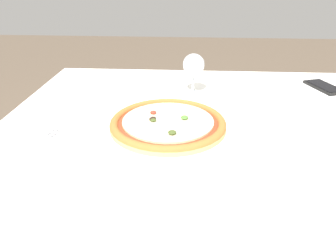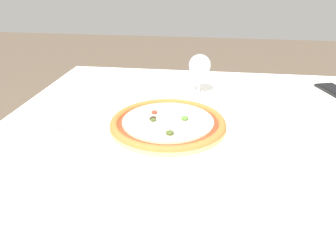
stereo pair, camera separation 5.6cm
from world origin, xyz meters
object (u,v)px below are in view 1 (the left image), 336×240
Objects in this scene: dining_table at (231,150)px; wine_glass_far_right at (194,66)px; cell_phone at (324,87)px; fork at (40,144)px; pizza_plate at (168,124)px.

wine_glass_far_right is (-0.11, 0.21, 0.19)m from dining_table.
dining_table is 0.30m from wine_glass_far_right.
wine_glass_far_right reaches higher than cell_phone.
fork is at bearing -134.97° from wine_glass_far_right.
cell_phone is (0.53, 0.36, -0.01)m from pizza_plate.
pizza_plate reaches higher than cell_phone.
wine_glass_far_right is at bearing 76.34° from pizza_plate.
dining_table is 0.22m from pizza_plate.
wine_glass_far_right is at bearing 117.92° from dining_table.
dining_table is at bearing -139.74° from cell_phone.
pizza_plate is 1.99× the size of fork.
cell_phone is (0.46, 0.09, -0.09)m from wine_glass_far_right.
pizza_plate is at bearing 18.01° from fork.
dining_table is 7.74× the size of fork.
fork is (-0.31, -0.10, -0.01)m from pizza_plate.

